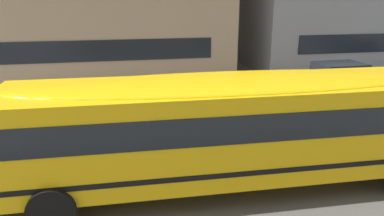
% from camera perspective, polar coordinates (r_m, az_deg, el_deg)
% --- Properties ---
extents(ground_plane, '(400.00, 400.00, 0.00)m').
position_cam_1_polar(ground_plane, '(11.66, 16.96, -6.83)').
color(ground_plane, '#54514F').
extents(sidewalk_far, '(120.00, 3.00, 0.01)m').
position_cam_1_polar(sidewalk_far, '(18.91, 5.30, 3.27)').
color(sidewalk_far, gray).
rests_on(sidewalk_far, ground_plane).
extents(lane_centreline, '(110.00, 0.16, 0.01)m').
position_cam_1_polar(lane_centreline, '(11.66, 16.96, -6.81)').
color(lane_centreline, silver).
rests_on(lane_centreline, ground_plane).
extents(school_bus, '(12.83, 3.22, 2.86)m').
position_cam_1_polar(school_bus, '(8.74, 5.00, -2.38)').
color(school_bus, yellow).
rests_on(school_bus, ground_plane).
extents(parked_car_red_past_driveway, '(3.98, 2.03, 1.64)m').
position_cam_1_polar(parked_car_red_past_driveway, '(18.37, 22.61, 4.23)').
color(parked_car_red_past_driveway, maroon).
rests_on(parked_car_red_past_driveway, ground_plane).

